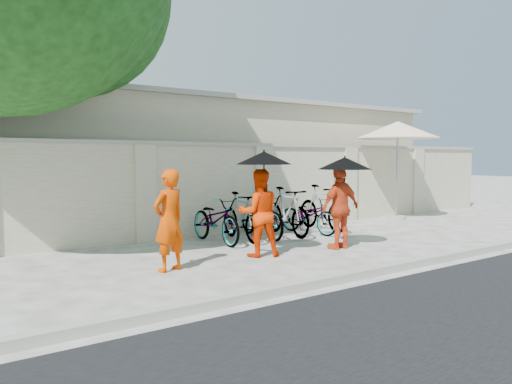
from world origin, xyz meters
TOP-DOWN VIEW (x-y plane):
  - ground at (0.00, 0.00)m, footprint 80.00×80.00m
  - kerb at (0.00, -1.70)m, footprint 40.00×0.16m
  - compound_wall at (1.00, 3.20)m, footprint 20.00×0.30m
  - building_behind at (2.00, 7.00)m, footprint 14.00×6.00m
  - monk_left at (-1.78, 0.34)m, footprint 0.65×0.52m
  - monk_center at (0.00, 0.46)m, footprint 0.91×0.82m
  - parasol_center at (0.05, 0.38)m, footprint 0.98×0.98m
  - monk_right at (1.68, 0.13)m, footprint 0.93×0.41m
  - parasol_right at (1.70, 0.05)m, footprint 1.01×1.01m
  - patio_umbrella at (6.20, 2.41)m, footprint 3.00×3.00m
  - bike_0 at (0.10, 2.07)m, footprint 0.70×1.84m
  - bike_1 at (0.69, 2.03)m, footprint 0.69×1.73m
  - bike_2 at (1.29, 2.11)m, footprint 0.87×1.89m
  - bike_3 at (1.88, 1.98)m, footprint 0.74×1.85m
  - bike_4 at (2.47, 1.92)m, footprint 0.78×1.70m
  - bike_5 at (3.07, 2.09)m, footprint 0.69×1.85m

SIDE VIEW (x-z plane):
  - ground at x=0.00m, z-range 0.00..0.00m
  - kerb at x=0.00m, z-range 0.00..0.12m
  - bike_4 at x=2.47m, z-range 0.00..0.86m
  - bike_0 at x=0.10m, z-range 0.00..0.95m
  - bike_2 at x=1.29m, z-range 0.00..0.96m
  - bike_1 at x=0.69m, z-range 0.00..1.01m
  - bike_3 at x=1.88m, z-range 0.00..1.08m
  - bike_5 at x=3.07m, z-range 0.00..1.09m
  - monk_center at x=0.00m, z-range 0.00..1.54m
  - monk_left at x=-1.78m, z-range 0.00..1.57m
  - monk_right at x=1.68m, z-range 0.00..1.57m
  - compound_wall at x=1.00m, z-range 0.00..2.00m
  - building_behind at x=2.00m, z-range 0.00..3.20m
  - parasol_right at x=1.70m, z-range 1.20..2.06m
  - parasol_center at x=0.05m, z-range 1.24..2.22m
  - patio_umbrella at x=6.20m, z-range 1.10..3.84m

